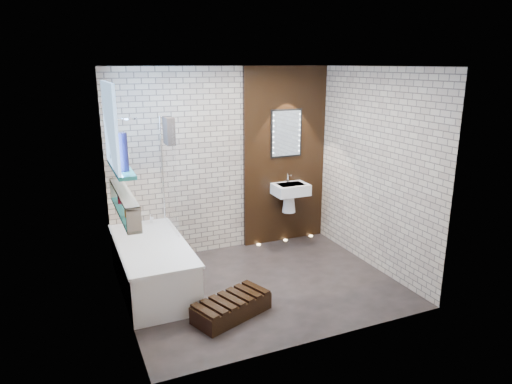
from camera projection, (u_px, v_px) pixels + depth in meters
name	position (u px, v px, depth m)	size (l,w,h in m)	color
ground	(261.00, 285.00, 5.69)	(3.20, 3.20, 0.00)	black
room_shell	(261.00, 183.00, 5.34)	(3.24, 3.20, 2.60)	#A49282
walnut_panel	(285.00, 157.00, 6.82)	(1.30, 0.06, 2.60)	black
clerestory_window	(113.00, 135.00, 4.88)	(0.18, 1.00, 0.94)	#7FADE0
display_niche	(124.00, 203.00, 4.91)	(0.14, 1.30, 0.26)	#217C75
bathtub	(153.00, 266.00, 5.54)	(0.79, 1.74, 0.70)	white
bath_screen	(169.00, 175.00, 5.79)	(0.01, 0.78, 1.40)	white
towel	(169.00, 131.00, 5.53)	(0.10, 0.25, 0.33)	black
shower_head	(129.00, 118.00, 5.49)	(0.18, 0.18, 0.02)	silver
washbasin	(290.00, 193.00, 6.79)	(0.50, 0.36, 0.58)	white
led_mirror	(286.00, 133.00, 6.69)	(0.50, 0.02, 0.70)	black
walnut_step	(232.00, 308.00, 4.97)	(0.85, 0.38, 0.19)	black
niche_bottles	(125.00, 207.00, 4.89)	(0.06, 0.82, 0.15)	maroon
sill_vases	(121.00, 155.00, 4.98)	(0.21, 0.49, 0.40)	white
floor_uplights	(285.00, 240.00, 7.11)	(0.96, 0.06, 0.01)	#FFD899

